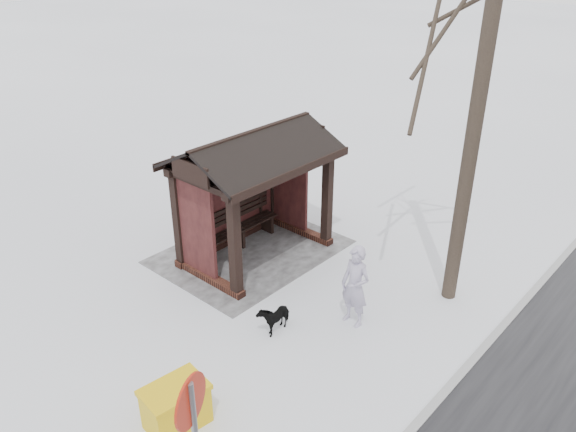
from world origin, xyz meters
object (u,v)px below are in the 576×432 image
object	(u,v)px
pedestrian	(355,286)
grit_bin	(176,406)
bus_shelter	(249,168)
road_sign	(194,429)
dog	(274,316)

from	to	relation	value
pedestrian	grit_bin	size ratio (longest dim) A/B	1.61
bus_shelter	road_sign	distance (m)	7.05
bus_shelter	road_sign	xyz separation A→B (m)	(5.39, 4.54, -0.33)
bus_shelter	pedestrian	bearing A→B (deg)	80.21
dog	grit_bin	xyz separation A→B (m)	(2.72, 0.48, 0.07)
dog	road_sign	world-z (taller)	road_sign
grit_bin	road_sign	bearing A→B (deg)	69.25
dog	pedestrian	bearing A→B (deg)	44.45
pedestrian	bus_shelter	bearing A→B (deg)	173.84
grit_bin	bus_shelter	bearing A→B (deg)	-140.05
bus_shelter	road_sign	size ratio (longest dim) A/B	1.39
dog	grit_bin	world-z (taller)	grit_bin
grit_bin	road_sign	xyz separation A→B (m)	(0.89, 1.67, 1.46)
bus_shelter	dog	xyz separation A→B (m)	(1.78, 2.39, -1.86)
dog	grit_bin	distance (m)	2.76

